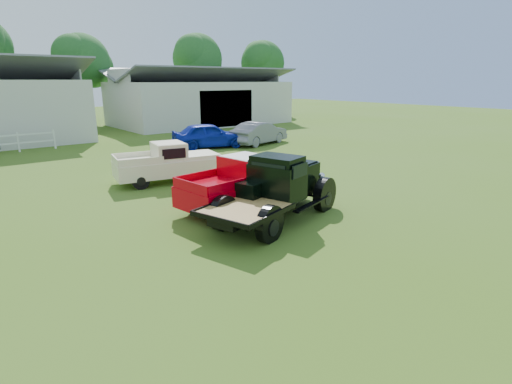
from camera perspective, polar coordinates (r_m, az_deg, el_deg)
ground at (r=10.97m, az=3.14°, el=-6.80°), size 120.00×120.00×0.00m
shed_right at (r=40.33m, az=-7.93°, el=13.32°), size 16.80×9.20×5.20m
tree_c at (r=42.20m, az=-23.39°, el=14.92°), size 5.40×5.40×9.00m
tree_d at (r=48.36m, az=-8.28°, el=16.54°), size 6.00×6.00×10.00m
tree_e at (r=51.36m, az=0.94°, el=16.36°), size 5.70×5.70×9.50m
vintage_flatbed at (r=12.14m, az=2.76°, el=0.45°), size 5.43×3.33×2.01m
red_pickup at (r=13.45m, az=-1.56°, el=1.46°), size 5.05×2.45×1.77m
white_pickup at (r=17.31m, az=-12.53°, el=4.11°), size 4.72×2.56×1.64m
misc_car_blue at (r=25.79m, az=-6.72°, el=8.05°), size 5.03×3.23×1.59m
misc_car_grey at (r=27.10m, az=0.49°, el=8.42°), size 4.77×2.64×1.49m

